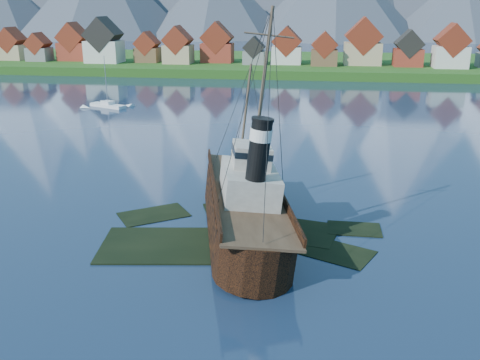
# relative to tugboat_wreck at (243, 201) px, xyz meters

# --- Properties ---
(ground) EXTENTS (1400.00, 1400.00, 0.00)m
(ground) POSITION_rel_tugboat_wreck_xyz_m (-2.36, -3.85, -3.24)
(ground) COLOR #15253D
(ground) RESTS_ON ground
(shoal) EXTENTS (31.71, 21.24, 1.14)m
(shoal) POSITION_rel_tugboat_wreck_xyz_m (-0.59, -1.70, -3.58)
(shoal) COLOR black
(shoal) RESTS_ON ground
(shore_bank) EXTENTS (600.00, 80.00, 3.20)m
(shore_bank) POSITION_rel_tugboat_wreck_xyz_m (-2.36, 166.15, -3.24)
(shore_bank) COLOR #1D4413
(shore_bank) RESTS_ON ground
(seawall) EXTENTS (600.00, 2.50, 2.00)m
(seawall) POSITION_rel_tugboat_wreck_xyz_m (-2.36, 128.15, -3.24)
(seawall) COLOR #3F3D38
(seawall) RESTS_ON ground
(town) EXTENTS (250.96, 16.69, 17.30)m
(town) POSITION_rel_tugboat_wreck_xyz_m (-35.48, 148.33, 5.75)
(town) COLOR maroon
(town) RESTS_ON ground
(tugboat_wreck) EXTENTS (7.57, 32.64, 25.86)m
(tugboat_wreck) POSITION_rel_tugboat_wreck_xyz_m (0.00, 0.00, 0.00)
(tugboat_wreck) COLOR black
(tugboat_wreck) RESTS_ON ground
(sailboat_c) EXTENTS (10.30, 6.52, 13.10)m
(sailboat_c) POSITION_rel_tugboat_wreck_xyz_m (-43.96, 70.06, -2.94)
(sailboat_c) COLOR silver
(sailboat_c) RESTS_ON ground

